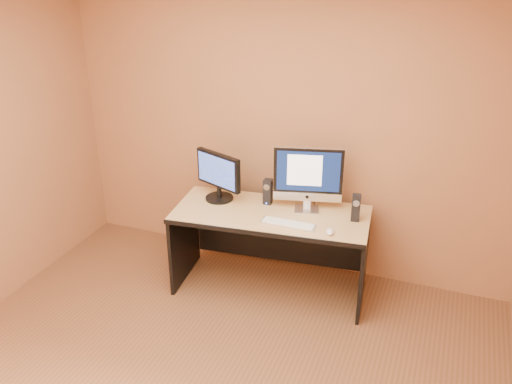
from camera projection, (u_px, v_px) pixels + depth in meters
walls at (173, 234)px, 2.94m from camera, size 4.00×4.00×2.60m
desk at (270, 251)px, 4.57m from camera, size 1.65×0.86×0.74m
imac at (308, 179)px, 4.36m from camera, size 0.60×0.34×0.55m
second_monitor at (219, 177)px, 4.57m from camera, size 0.53×0.39×0.42m
speaker_left at (268, 192)px, 4.53m from camera, size 0.07×0.07×0.22m
speaker_right at (356, 208)px, 4.26m from camera, size 0.08×0.08×0.22m
keyboard at (288, 224)px, 4.23m from camera, size 0.43×0.12×0.02m
mouse at (330, 231)px, 4.09m from camera, size 0.08×0.11×0.04m
cable_a at (315, 206)px, 4.53m from camera, size 0.08×0.21×0.01m
cable_b at (308, 201)px, 4.60m from camera, size 0.06×0.17×0.01m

